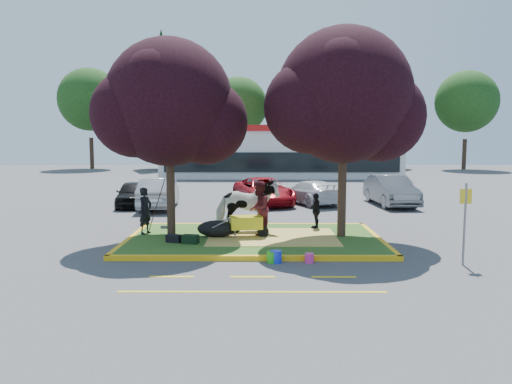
{
  "coord_description": "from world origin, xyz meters",
  "views": [
    {
      "loc": [
        0.14,
        -16.16,
        3.43
      ],
      "look_at": [
        0.06,
        0.5,
        1.59
      ],
      "focal_mm": 35.0,
      "sensor_mm": 36.0,
      "label": 1
    }
  ],
  "objects_px": {
    "sign_post": "(465,215)",
    "bucket_pink": "(309,258)",
    "handler": "(145,211)",
    "bucket_green": "(272,257)",
    "car_black": "(133,194)",
    "car_silver": "(159,193)",
    "calf": "(216,229)",
    "wheelbarrow": "(246,223)",
    "bucket_blue": "(276,257)",
    "cow": "(247,206)"
  },
  "relations": [
    {
      "from": "car_silver",
      "to": "sign_post",
      "type": "bearing_deg",
      "value": 129.63
    },
    {
      "from": "handler",
      "to": "car_black",
      "type": "distance_m",
      "value": 8.12
    },
    {
      "from": "bucket_green",
      "to": "handler",
      "type": "bearing_deg",
      "value": 141.61
    },
    {
      "from": "wheelbarrow",
      "to": "bucket_pink",
      "type": "relative_size",
      "value": 7.01
    },
    {
      "from": "handler",
      "to": "bucket_blue",
      "type": "distance_m",
      "value": 5.52
    },
    {
      "from": "handler",
      "to": "sign_post",
      "type": "xyz_separation_m",
      "value": [
        9.35,
        -3.56,
        0.41
      ]
    },
    {
      "from": "bucket_green",
      "to": "car_silver",
      "type": "relative_size",
      "value": 0.07
    },
    {
      "from": "bucket_pink",
      "to": "car_black",
      "type": "relative_size",
      "value": 0.07
    },
    {
      "from": "bucket_green",
      "to": "cow",
      "type": "bearing_deg",
      "value": 101.84
    },
    {
      "from": "sign_post",
      "to": "bucket_pink",
      "type": "height_order",
      "value": "sign_post"
    },
    {
      "from": "cow",
      "to": "sign_post",
      "type": "distance_m",
      "value": 7.11
    },
    {
      "from": "calf",
      "to": "bucket_green",
      "type": "xyz_separation_m",
      "value": [
        1.77,
        -2.8,
        -0.26
      ]
    },
    {
      "from": "cow",
      "to": "bucket_pink",
      "type": "xyz_separation_m",
      "value": [
        1.79,
        -3.73,
        -0.92
      ]
    },
    {
      "from": "handler",
      "to": "bucket_green",
      "type": "height_order",
      "value": "handler"
    },
    {
      "from": "calf",
      "to": "handler",
      "type": "xyz_separation_m",
      "value": [
        -2.46,
        0.55,
        0.51
      ]
    },
    {
      "from": "handler",
      "to": "car_black",
      "type": "relative_size",
      "value": 0.43
    },
    {
      "from": "cow",
      "to": "wheelbarrow",
      "type": "relative_size",
      "value": 1.15
    },
    {
      "from": "bucket_green",
      "to": "bucket_blue",
      "type": "xyz_separation_m",
      "value": [
        0.1,
        0.0,
        0.01
      ]
    },
    {
      "from": "handler",
      "to": "sign_post",
      "type": "bearing_deg",
      "value": -85.77
    },
    {
      "from": "calf",
      "to": "sign_post",
      "type": "xyz_separation_m",
      "value": [
        6.89,
        -3.01,
        0.92
      ]
    },
    {
      "from": "car_silver",
      "to": "car_black",
      "type": "bearing_deg",
      "value": -27.82
    },
    {
      "from": "handler",
      "to": "wheelbarrow",
      "type": "distance_m",
      "value": 3.51
    },
    {
      "from": "bucket_pink",
      "to": "car_black",
      "type": "xyz_separation_m",
      "value": [
        -7.62,
        11.11,
        0.49
      ]
    },
    {
      "from": "car_silver",
      "to": "cow",
      "type": "bearing_deg",
      "value": 118.74
    },
    {
      "from": "calf",
      "to": "bucket_green",
      "type": "height_order",
      "value": "calf"
    },
    {
      "from": "car_black",
      "to": "car_silver",
      "type": "height_order",
      "value": "car_silver"
    },
    {
      "from": "calf",
      "to": "car_silver",
      "type": "bearing_deg",
      "value": 129.25
    },
    {
      "from": "bucket_blue",
      "to": "calf",
      "type": "bearing_deg",
      "value": 123.68
    },
    {
      "from": "calf",
      "to": "car_silver",
      "type": "height_order",
      "value": "car_silver"
    },
    {
      "from": "calf",
      "to": "bucket_blue",
      "type": "distance_m",
      "value": 3.37
    },
    {
      "from": "bucket_green",
      "to": "car_black",
      "type": "xyz_separation_m",
      "value": [
        -6.6,
        11.11,
        0.47
      ]
    },
    {
      "from": "bucket_blue",
      "to": "car_silver",
      "type": "relative_size",
      "value": 0.07
    },
    {
      "from": "cow",
      "to": "sign_post",
      "type": "xyz_separation_m",
      "value": [
        5.91,
        -3.94,
        0.3
      ]
    },
    {
      "from": "sign_post",
      "to": "bucket_pink",
      "type": "relative_size",
      "value": 8.39
    },
    {
      "from": "calf",
      "to": "car_silver",
      "type": "relative_size",
      "value": 0.28
    },
    {
      "from": "handler",
      "to": "cow",
      "type": "bearing_deg",
      "value": -58.61
    },
    {
      "from": "handler",
      "to": "car_black",
      "type": "height_order",
      "value": "handler"
    },
    {
      "from": "calf",
      "to": "bucket_green",
      "type": "distance_m",
      "value": 3.32
    },
    {
      "from": "bucket_green",
      "to": "sign_post",
      "type": "bearing_deg",
      "value": -2.37
    },
    {
      "from": "wheelbarrow",
      "to": "sign_post",
      "type": "xyz_separation_m",
      "value": [
        5.9,
        -2.96,
        0.72
      ]
    },
    {
      "from": "sign_post",
      "to": "wheelbarrow",
      "type": "bearing_deg",
      "value": 152.34
    },
    {
      "from": "cow",
      "to": "sign_post",
      "type": "bearing_deg",
      "value": -131.83
    },
    {
      "from": "sign_post",
      "to": "bucket_blue",
      "type": "height_order",
      "value": "sign_post"
    },
    {
      "from": "handler",
      "to": "bucket_pink",
      "type": "xyz_separation_m",
      "value": [
        5.24,
        -3.35,
        -0.81
      ]
    },
    {
      "from": "cow",
      "to": "wheelbarrow",
      "type": "bearing_deg",
      "value": 172.24
    },
    {
      "from": "wheelbarrow",
      "to": "bucket_green",
      "type": "relative_size",
      "value": 5.75
    },
    {
      "from": "car_silver",
      "to": "bucket_green",
      "type": "bearing_deg",
      "value": 111.98
    },
    {
      "from": "wheelbarrow",
      "to": "bucket_green",
      "type": "bearing_deg",
      "value": -83.75
    },
    {
      "from": "bucket_pink",
      "to": "calf",
      "type": "bearing_deg",
      "value": 134.8
    },
    {
      "from": "car_silver",
      "to": "calf",
      "type": "bearing_deg",
      "value": 109.63
    }
  ]
}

